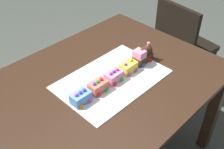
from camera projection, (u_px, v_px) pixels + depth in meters
The scene contains 8 objects.
dining_table at pixel (99, 96), 1.56m from camera, with size 1.40×1.00×0.74m.
chair at pixel (181, 45), 2.29m from camera, with size 0.45×0.45×0.86m.
cake_board at pixel (112, 79), 1.51m from camera, with size 0.60×0.40×0.00m, color silver.
cake_locomotive at pixel (143, 55), 1.61m from camera, with size 0.14×0.08×0.12m.
cake_car_caboose_lemon at pixel (128, 67), 1.55m from camera, with size 0.10×0.08×0.07m.
cake_car_gondola_bubblegum at pixel (114, 76), 1.48m from camera, with size 0.10×0.08×0.07m.
cake_car_hopper_coral at pixel (98, 86), 1.42m from camera, with size 0.10×0.08×0.07m.
cake_car_tanker_sky_blue at pixel (81, 97), 1.35m from camera, with size 0.10×0.08×0.07m.
Camera 1 is at (0.76, 0.85, 1.70)m, focal length 43.56 mm.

